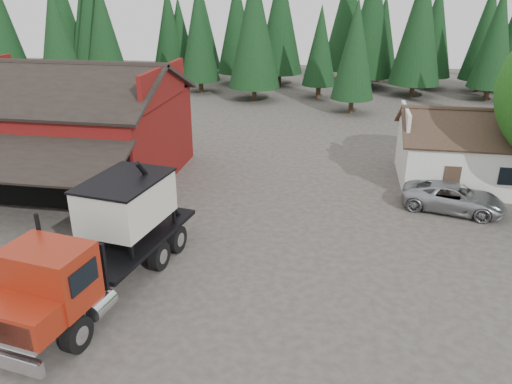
# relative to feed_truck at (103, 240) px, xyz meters

# --- Properties ---
(ground) EXTENTS (120.00, 120.00, 0.00)m
(ground) POSITION_rel_feed_truck_xyz_m (3.49, 1.73, -2.19)
(ground) COLOR #3F3731
(ground) RESTS_ON ground
(red_barn) EXTENTS (12.80, 13.63, 7.18)m
(red_barn) POSITION_rel_feed_truck_xyz_m (-7.51, 11.64, 0.50)
(red_barn) COLOR maroon
(red_barn) RESTS_ON ground
(farmhouse) EXTENTS (8.60, 6.42, 4.65)m
(farmhouse) POSITION_rel_feed_truck_xyz_m (16.49, 14.73, -0.52)
(farmhouse) COLOR silver
(farmhouse) RESTS_ON ground
(conifer_backdrop) EXTENTS (76.00, 16.00, 16.00)m
(conifer_backdrop) POSITION_rel_feed_truck_xyz_m (3.49, 43.73, -2.19)
(conifer_backdrop) COLOR black
(conifer_backdrop) RESTS_ON ground
(near_pine_a) EXTENTS (4.40, 4.40, 11.40)m
(near_pine_a) POSITION_rel_feed_truck_xyz_m (-18.51, 29.73, 4.20)
(near_pine_a) COLOR #382619
(near_pine_a) RESTS_ON ground
(near_pine_b) EXTENTS (3.96, 3.96, 10.40)m
(near_pine_b) POSITION_rel_feed_truck_xyz_m (9.49, 31.73, 3.70)
(near_pine_b) COLOR #382619
(near_pine_b) RESTS_ON ground
(near_pine_d) EXTENTS (5.28, 5.28, 13.40)m
(near_pine_d) POSITION_rel_feed_truck_xyz_m (-0.51, 35.73, 5.20)
(near_pine_d) COLOR #382619
(near_pine_d) RESTS_ON ground
(feed_truck) EXTENTS (4.36, 10.68, 4.68)m
(feed_truck) POSITION_rel_feed_truck_xyz_m (0.00, 0.00, 0.00)
(feed_truck) COLOR black
(feed_truck) RESTS_ON ground
(silver_car) EXTENTS (5.71, 3.63, 1.47)m
(silver_car) POSITION_rel_feed_truck_xyz_m (14.90, 10.25, -1.46)
(silver_car) COLOR #9C9EA3
(silver_car) RESTS_ON ground
(equip_box) EXTENTS (0.93, 1.23, 0.60)m
(equip_box) POSITION_rel_feed_truck_xyz_m (-2.51, 1.23, -1.89)
(equip_box) COLOR maroon
(equip_box) RESTS_ON ground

